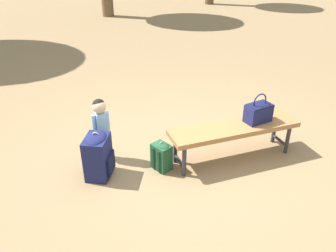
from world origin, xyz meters
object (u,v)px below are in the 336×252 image
(park_bench, at_px, (234,130))
(child_standing, at_px, (101,120))
(handbag, at_px, (258,112))
(backpack_large, at_px, (98,154))
(backpack_small, at_px, (162,155))

(park_bench, xyz_separation_m, child_standing, (1.58, -0.22, 0.14))
(park_bench, bearing_deg, child_standing, -8.00)
(handbag, distance_m, backpack_large, 1.96)
(handbag, distance_m, child_standing, 1.89)
(child_standing, distance_m, backpack_small, 0.83)
(child_standing, xyz_separation_m, backpack_small, (-0.68, 0.33, -0.34))
(child_standing, relative_size, backpack_large, 1.39)
(handbag, bearing_deg, child_standing, -4.59)
(park_bench, height_order, backpack_small, park_bench)
(child_standing, bearing_deg, park_bench, 172.00)
(child_standing, height_order, backpack_small, child_standing)
(backpack_large, bearing_deg, handbag, -174.07)
(backpack_small, bearing_deg, park_bench, -173.34)
(park_bench, xyz_separation_m, backpack_small, (0.90, 0.10, -0.21))
(handbag, bearing_deg, backpack_small, 8.27)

